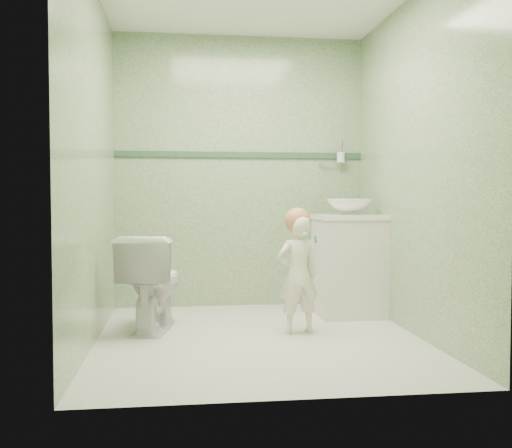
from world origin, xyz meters
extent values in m
plane|color=silver|center=(0.00, 0.00, 0.00)|extent=(2.50, 2.50, 0.00)
cube|color=#6B9268|center=(0.00, 1.25, 1.20)|extent=(2.20, 0.04, 2.40)
cube|color=#6B9268|center=(0.00, -1.25, 1.20)|extent=(2.20, 0.04, 2.40)
cube|color=#6B9268|center=(-1.10, 0.00, 1.20)|extent=(0.04, 2.50, 2.40)
cube|color=#6B9268|center=(1.10, 0.00, 1.20)|extent=(0.04, 2.50, 2.40)
cube|color=#2F503A|center=(0.00, 1.24, 1.35)|extent=(2.20, 0.02, 0.05)
cube|color=silver|center=(0.84, 0.70, 0.40)|extent=(0.52, 0.50, 0.80)
cube|color=white|center=(0.84, 0.70, 0.81)|extent=(0.54, 0.52, 0.04)
imported|color=white|center=(0.84, 0.70, 0.89)|extent=(0.37, 0.37, 0.13)
cylinder|color=silver|center=(0.84, 0.90, 0.95)|extent=(0.03, 0.03, 0.18)
cylinder|color=silver|center=(0.84, 0.85, 1.03)|extent=(0.02, 0.12, 0.02)
cylinder|color=silver|center=(0.84, 1.20, 1.28)|extent=(0.26, 0.02, 0.02)
cylinder|color=silver|center=(0.90, 1.18, 1.33)|extent=(0.07, 0.07, 0.09)
cylinder|color=#8258BA|center=(0.90, 1.17, 1.40)|extent=(0.01, 0.01, 0.17)
cylinder|color=#CF344C|center=(0.91, 1.19, 1.40)|extent=(0.01, 0.01, 0.17)
imported|color=white|center=(-0.74, 0.36, 0.35)|extent=(0.51, 0.75, 0.70)
imported|color=white|center=(0.30, 0.12, 0.42)|extent=(0.33, 0.25, 0.84)
sphere|color=#C5774E|center=(0.30, 0.14, 0.80)|extent=(0.19, 0.19, 0.19)
cylinder|color=#068F5B|center=(0.40, 0.00, 0.68)|extent=(0.05, 0.14, 0.06)
cube|color=white|center=(0.33, 0.04, 0.72)|extent=(0.03, 0.03, 0.02)
camera|label=1|loc=(-0.52, -3.95, 0.96)|focal=40.99mm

